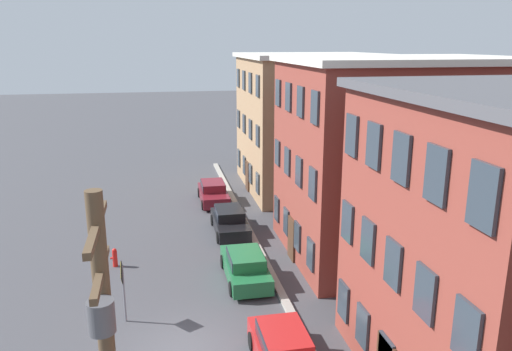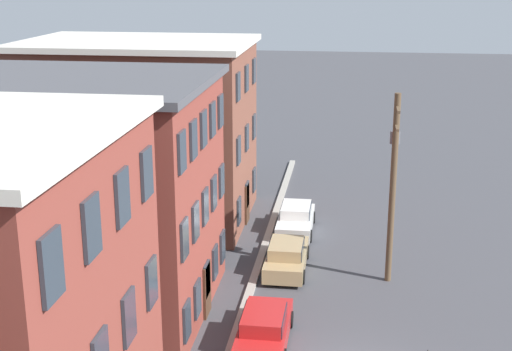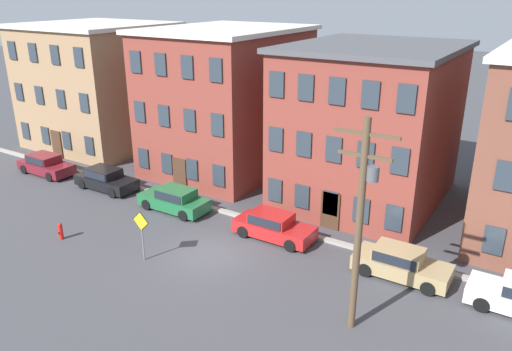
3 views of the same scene
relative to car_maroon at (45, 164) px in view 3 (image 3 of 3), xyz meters
name	(u,v)px [view 3 (image 3 of 3)]	position (x,y,z in m)	size (l,w,h in m)	color
ground_plane	(209,255)	(17.19, -3.08, -0.75)	(200.00, 200.00, 0.00)	#424247
kerb_strip	(257,220)	(17.19, 1.42, -0.67)	(56.00, 0.36, 0.16)	#9E998E
apartment_corner	(100,85)	(-2.41, 7.78, 4.29)	(10.88, 10.23, 10.05)	#9E7A56
apartment_midblock	(227,100)	(10.25, 8.47, 4.35)	(9.09, 11.61, 10.17)	brown
apartment_far	(370,124)	(21.12, 8.33, 4.09)	(9.37, 11.34, 9.65)	brown
car_maroon	(45,164)	(0.00, 0.00, 0.00)	(4.40, 1.92, 1.43)	maroon
car_black	(105,178)	(5.93, 0.30, 0.00)	(4.40, 1.92, 1.43)	black
car_green	(175,199)	(12.15, 0.13, 0.00)	(4.40, 1.92, 1.43)	#1E6638
car_red	(273,225)	(18.98, 0.26, 0.00)	(4.40, 1.92, 1.43)	#B21E1E
car_tan	(401,262)	(25.97, 0.08, 0.00)	(4.40, 1.92, 1.43)	tan
caution_sign	(141,228)	(14.76, -5.22, 1.02)	(1.02, 0.08, 2.64)	slate
utility_pole	(361,217)	(25.52, -4.60, 4.09)	(2.40, 0.44, 8.60)	brown
fire_hydrant	(61,231)	(9.43, -5.99, -0.27)	(0.24, 0.34, 0.96)	red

